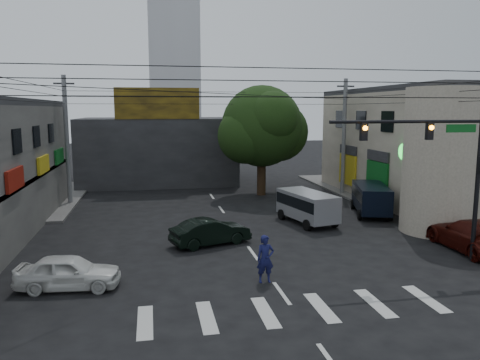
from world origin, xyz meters
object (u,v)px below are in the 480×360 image
object	(u,v)px
dark_sedan	(211,232)
navy_van	(371,200)
traffic_gantry	(445,156)
silver_minivan	(307,208)
street_tree	(262,126)
maroon_sedan	(472,235)
utility_pole_far_left	(67,141)
traffic_officer	(265,259)
white_compact	(68,272)
utility_pole_far_right	(344,137)

from	to	relation	value
dark_sedan	navy_van	size ratio (longest dim) A/B	0.83
traffic_gantry	silver_minivan	bearing A→B (deg)	112.12
street_tree	maroon_sedan	bearing A→B (deg)	-68.67
utility_pole_far_left	traffic_officer	xyz separation A→B (m)	(10.17, -17.76, -3.64)
white_compact	traffic_officer	world-z (taller)	traffic_officer
traffic_gantry	silver_minivan	distance (m)	9.67
traffic_gantry	navy_van	size ratio (longest dim) A/B	1.39
street_tree	maroon_sedan	world-z (taller)	street_tree
traffic_gantry	utility_pole_far_left	size ratio (longest dim) A/B	0.78
white_compact	traffic_gantry	bearing A→B (deg)	-83.70
street_tree	maroon_sedan	size ratio (longest dim) A/B	1.58
street_tree	utility_pole_far_right	distance (m)	6.63
traffic_gantry	traffic_officer	distance (m)	9.06
white_compact	street_tree	bearing A→B (deg)	-27.12
maroon_sedan	traffic_officer	size ratio (longest dim) A/B	2.88
maroon_sedan	traffic_officer	xyz separation A→B (m)	(-10.83, -2.12, 0.16)
dark_sedan	silver_minivan	distance (m)	7.14
white_compact	navy_van	bearing A→B (deg)	-54.28
traffic_gantry	navy_van	world-z (taller)	traffic_gantry
traffic_gantry	navy_van	bearing A→B (deg)	81.00
utility_pole_far_left	utility_pole_far_right	xyz separation A→B (m)	(21.00, 0.00, 0.00)
traffic_officer	street_tree	bearing A→B (deg)	76.09
maroon_sedan	traffic_gantry	bearing A→B (deg)	28.33
street_tree	traffic_officer	xyz separation A→B (m)	(-4.33, -18.76, -4.52)
navy_van	traffic_officer	xyz separation A→B (m)	(-9.69, -10.48, -0.02)
traffic_gantry	white_compact	bearing A→B (deg)	179.99
utility_pole_far_right	silver_minivan	size ratio (longest dim) A/B	1.96
white_compact	maroon_sedan	xyz separation A→B (m)	(18.38, 1.35, 0.13)
traffic_gantry	utility_pole_far_left	bearing A→B (deg)	137.14
silver_minivan	navy_van	xyz separation A→B (m)	(4.87, 1.52, 0.03)
maroon_sedan	navy_van	distance (m)	8.44
utility_pole_far_left	dark_sedan	xyz separation A→B (m)	(8.71, -12.17, -3.93)
traffic_gantry	maroon_sedan	xyz separation A→B (m)	(2.68, 1.36, -4.04)
utility_pole_far_left	navy_van	bearing A→B (deg)	-20.13
utility_pole_far_left	silver_minivan	size ratio (longest dim) A/B	1.96
utility_pole_far_left	white_compact	bearing A→B (deg)	-81.25
utility_pole_far_left	maroon_sedan	distance (m)	26.46
street_tree	silver_minivan	xyz separation A→B (m)	(0.49, -9.80, -4.53)
street_tree	traffic_officer	world-z (taller)	street_tree
silver_minivan	traffic_officer	size ratio (longest dim) A/B	2.46
dark_sedan	traffic_officer	world-z (taller)	traffic_officer
utility_pole_far_right	maroon_sedan	size ratio (longest dim) A/B	1.67
utility_pole_far_left	silver_minivan	xyz separation A→B (m)	(14.99, -8.80, -3.65)
street_tree	traffic_gantry	distance (m)	18.42
utility_pole_far_right	traffic_gantry	bearing A→B (deg)	-98.94
white_compact	maroon_sedan	world-z (taller)	maroon_sedan
dark_sedan	silver_minivan	size ratio (longest dim) A/B	0.92
traffic_gantry	dark_sedan	xyz separation A→B (m)	(-9.62, 4.83, -4.16)
utility_pole_far_left	navy_van	world-z (taller)	utility_pole_far_left
utility_pole_far_left	utility_pole_far_right	distance (m)	21.00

